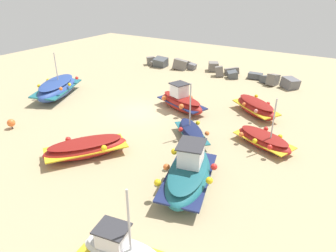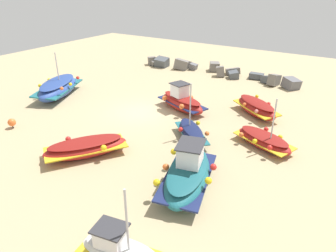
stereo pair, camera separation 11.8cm
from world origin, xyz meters
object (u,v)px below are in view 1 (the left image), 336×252
at_px(fishing_boat_2, 181,101).
at_px(fishing_boat_3, 264,140).
at_px(fishing_boat_6, 256,107).
at_px(fishing_boat_5, 86,148).
at_px(fishing_boat_0, 189,173).
at_px(fishing_boat_4, 122,250).
at_px(fishing_boat_7, 191,133).
at_px(mooring_buoy_0, 11,123).
at_px(fishing_boat_1, 57,88).

height_order(fishing_boat_2, fishing_boat_3, fishing_boat_3).
bearing_deg(fishing_boat_6, fishing_boat_5, 95.71).
bearing_deg(fishing_boat_2, fishing_boat_0, 142.42).
bearing_deg(fishing_boat_4, fishing_boat_3, -109.33).
bearing_deg(fishing_boat_5, fishing_boat_0, -50.60).
bearing_deg(fishing_boat_5, fishing_boat_3, -17.83).
bearing_deg(fishing_boat_7, fishing_boat_3, 63.46).
bearing_deg(mooring_buoy_0, fishing_boat_1, 112.05).
xyz_separation_m(fishing_boat_0, fishing_boat_6, (-0.03, 9.70, -0.13)).
bearing_deg(fishing_boat_7, fishing_boat_5, -86.19).
bearing_deg(fishing_boat_2, fishing_boat_6, -137.33).
bearing_deg(fishing_boat_7, fishing_boat_2, 171.42).
distance_m(fishing_boat_0, fishing_boat_7, 4.61).
distance_m(fishing_boat_6, fishing_boat_7, 5.94).
relative_size(fishing_boat_0, fishing_boat_7, 1.49).
bearing_deg(fishing_boat_6, fishing_boat_2, 58.15).
distance_m(fishing_boat_3, fishing_boat_4, 10.53).
distance_m(fishing_boat_0, fishing_boat_5, 5.99).
relative_size(fishing_boat_2, fishing_boat_7, 1.32).
relative_size(fishing_boat_2, fishing_boat_3, 1.16).
xyz_separation_m(fishing_boat_4, fishing_boat_5, (-6.09, 4.35, -0.01)).
distance_m(fishing_boat_2, fishing_boat_4, 13.56).
relative_size(fishing_boat_0, fishing_boat_3, 1.31).
relative_size(fishing_boat_5, fishing_boat_7, 1.38).
distance_m(fishing_boat_1, fishing_boat_7, 12.62).
bearing_deg(mooring_buoy_0, fishing_boat_5, 1.30).
height_order(fishing_boat_2, fishing_boat_4, fishing_boat_4).
bearing_deg(fishing_boat_1, mooring_buoy_0, -2.21).
relative_size(fishing_boat_3, fishing_boat_7, 1.14).
bearing_deg(mooring_buoy_0, fishing_boat_7, 24.93).
relative_size(fishing_boat_3, mooring_buoy_0, 5.98).
height_order(fishing_boat_1, fishing_boat_5, fishing_boat_1).
relative_size(fishing_boat_0, fishing_boat_1, 0.88).
bearing_deg(fishing_boat_0, fishing_boat_3, -33.60).
xyz_separation_m(fishing_boat_2, fishing_boat_4, (4.98, -12.61, -0.18)).
bearing_deg(fishing_boat_0, fishing_boat_1, 56.08).
distance_m(fishing_boat_0, mooring_buoy_0, 12.42).
distance_m(fishing_boat_2, fishing_boat_7, 4.56).
bearing_deg(fishing_boat_5, fishing_boat_6, 4.18).
distance_m(fishing_boat_1, fishing_boat_3, 16.47).
xyz_separation_m(fishing_boat_5, fishing_boat_7, (3.89, 4.66, -0.04)).
distance_m(fishing_boat_0, fishing_boat_2, 9.12).
height_order(fishing_boat_2, fishing_boat_5, fishing_boat_2).
bearing_deg(fishing_boat_2, fishing_boat_4, 131.86).
bearing_deg(fishing_boat_0, fishing_boat_6, -15.32).
distance_m(fishing_boat_4, mooring_buoy_0, 13.22).
bearing_deg(fishing_boat_2, fishing_boat_1, 36.42).
relative_size(fishing_boat_2, fishing_boat_5, 0.95).
bearing_deg(fishing_boat_7, fishing_boat_4, -32.58).
distance_m(fishing_boat_3, fishing_boat_5, 9.84).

